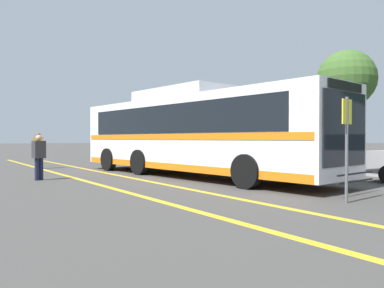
% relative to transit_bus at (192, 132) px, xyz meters
% --- Properties ---
extents(ground_plane, '(220.00, 220.00, 0.00)m').
position_rel_transit_bus_xyz_m(ground_plane, '(0.14, 0.50, -1.71)').
color(ground_plane, '#423F3D').
extents(lane_strip_0, '(32.13, 0.20, 0.01)m').
position_rel_transit_bus_xyz_m(lane_strip_0, '(0.02, -2.20, -1.70)').
color(lane_strip_0, gold).
rests_on(lane_strip_0, ground_plane).
extents(lane_strip_1, '(32.13, 0.20, 0.01)m').
position_rel_transit_bus_xyz_m(lane_strip_1, '(0.02, -3.91, -1.70)').
color(lane_strip_1, gold).
rests_on(lane_strip_1, ground_plane).
extents(curb_strip, '(40.13, 0.36, 0.15)m').
position_rel_transit_bus_xyz_m(curb_strip, '(0.02, 5.68, -1.63)').
color(curb_strip, '#99999E').
rests_on(curb_strip, ground_plane).
extents(transit_bus, '(12.61, 3.74, 3.40)m').
position_rel_transit_bus_xyz_m(transit_bus, '(0.00, 0.00, 0.00)').
color(transit_bus, white).
rests_on(transit_bus, ground_plane).
extents(parked_car_0, '(4.25, 2.20, 1.31)m').
position_rel_transit_bus_xyz_m(parked_car_0, '(-10.31, 4.31, -1.03)').
color(parked_car_0, olive).
rests_on(parked_car_0, ground_plane).
extents(parked_car_1, '(4.26, 1.84, 1.60)m').
position_rel_transit_bus_xyz_m(parked_car_1, '(-5.45, 4.60, -0.92)').
color(parked_car_1, '#4C3823').
rests_on(parked_car_1, ground_plane).
extents(parked_car_2, '(4.21, 2.00, 1.31)m').
position_rel_transit_bus_xyz_m(parked_car_2, '(1.23, 4.21, -1.02)').
color(parked_car_2, black).
rests_on(parked_car_2, ground_plane).
extents(pedestrian_0, '(0.35, 0.47, 1.57)m').
position_rel_transit_bus_xyz_m(pedestrian_0, '(-1.90, -5.13, -0.82)').
color(pedestrian_0, '#191E38').
rests_on(pedestrian_0, ground_plane).
extents(pedestrian_1, '(0.34, 0.47, 1.73)m').
position_rel_transit_bus_xyz_m(pedestrian_1, '(-7.07, -3.99, -0.72)').
color(pedestrian_1, '#191E38').
rests_on(pedestrian_1, ground_plane).
extents(bus_stop_sign, '(0.07, 0.40, 2.37)m').
position_rel_transit_bus_xyz_m(bus_stop_sign, '(6.88, -0.58, -0.20)').
color(bus_stop_sign, '#59595E').
rests_on(bus_stop_sign, ground_plane).
extents(tree_1, '(2.86, 2.86, 5.85)m').
position_rel_transit_bus_xyz_m(tree_1, '(0.88, 8.81, 2.68)').
color(tree_1, '#513823').
rests_on(tree_1, ground_plane).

